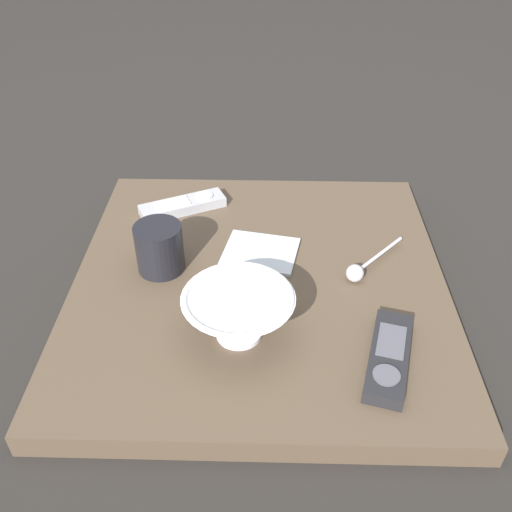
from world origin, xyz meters
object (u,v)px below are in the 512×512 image
(folded_napkin, at_px, (259,252))
(cereal_bowl, at_px, (239,313))
(teaspoon, at_px, (359,270))
(tv_remote_near, at_px, (183,205))
(tv_remote_far, at_px, (389,357))
(coffee_mug, at_px, (159,248))

(folded_napkin, bearing_deg, cereal_bowl, -7.27)
(teaspoon, distance_m, tv_remote_near, 0.37)
(cereal_bowl, distance_m, teaspoon, 0.24)
(folded_napkin, bearing_deg, tv_remote_near, -132.30)
(teaspoon, distance_m, folded_napkin, 0.18)
(folded_napkin, bearing_deg, tv_remote_far, 36.92)
(coffee_mug, height_order, tv_remote_far, coffee_mug)
(cereal_bowl, bearing_deg, tv_remote_near, -159.40)
(cereal_bowl, xyz_separation_m, folded_napkin, (-0.20, 0.03, -0.04))
(coffee_mug, bearing_deg, teaspoon, 87.13)
(tv_remote_near, xyz_separation_m, folded_napkin, (0.14, 0.15, -0.01))
(teaspoon, height_order, folded_napkin, teaspoon)
(tv_remote_near, bearing_deg, coffee_mug, -4.05)
(tv_remote_far, relative_size, folded_napkin, 1.19)
(coffee_mug, xyz_separation_m, tv_remote_far, (0.20, 0.35, -0.03))
(tv_remote_far, xyz_separation_m, folded_napkin, (-0.25, -0.18, -0.01))
(coffee_mug, distance_m, teaspoon, 0.33)
(cereal_bowl, relative_size, coffee_mug, 1.94)
(tv_remote_near, height_order, folded_napkin, tv_remote_near)
(cereal_bowl, xyz_separation_m, tv_remote_near, (-0.33, -0.13, -0.03))
(cereal_bowl, xyz_separation_m, tv_remote_far, (0.05, 0.21, -0.03))
(teaspoon, xyz_separation_m, folded_napkin, (-0.06, -0.16, -0.01))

